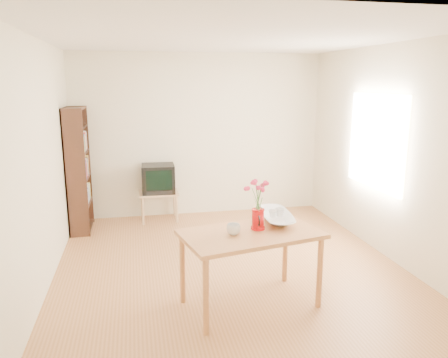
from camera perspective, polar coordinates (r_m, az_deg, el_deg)
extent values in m
plane|color=#976135|center=(5.29, 0.67, -11.33)|extent=(4.50, 4.50, 0.00)
plane|color=white|center=(4.86, 0.76, 17.94)|extent=(4.50, 4.50, 0.00)
plane|color=#F0E4C1|center=(7.10, -3.22, 5.72)|extent=(4.00, 0.00, 4.00)
plane|color=#F0E4C1|center=(2.82, 10.67, -5.09)|extent=(4.00, 0.00, 4.00)
plane|color=#F0E4C1|center=(4.90, -22.81, 1.64)|extent=(0.00, 4.50, 4.50)
plane|color=#F0E4C1|center=(5.69, 20.84, 3.20)|extent=(0.00, 4.50, 4.50)
plane|color=white|center=(5.91, 19.20, 4.64)|extent=(0.00, 1.30, 1.30)
cube|color=#AA6A3A|center=(4.19, 3.53, -7.18)|extent=(1.42, 1.00, 0.04)
cylinder|color=#AA6A3A|center=(3.86, -2.37, -15.09)|extent=(0.06, 0.06, 0.71)
cylinder|color=#AA6A3A|center=(4.38, 12.39, -11.84)|extent=(0.06, 0.06, 0.71)
cylinder|color=#AA6A3A|center=(4.38, -5.45, -11.59)|extent=(0.06, 0.06, 0.71)
cylinder|color=#AA6A3A|center=(4.85, 8.00, -9.21)|extent=(0.06, 0.06, 0.71)
cube|color=tan|center=(6.92, -8.53, -1.80)|extent=(0.60, 0.45, 0.03)
cylinder|color=tan|center=(6.79, -10.57, -4.16)|extent=(0.04, 0.04, 0.43)
cylinder|color=tan|center=(6.82, -6.19, -3.95)|extent=(0.04, 0.04, 0.43)
cylinder|color=tan|center=(7.15, -10.64, -3.32)|extent=(0.04, 0.04, 0.43)
cylinder|color=tan|center=(7.17, -6.48, -3.12)|extent=(0.04, 0.04, 0.43)
cube|color=black|center=(6.32, -18.83, 0.52)|extent=(0.28, 0.02, 1.80)
cube|color=black|center=(6.97, -18.19, 1.65)|extent=(0.28, 0.03, 1.80)
cube|color=black|center=(6.66, -19.62, 1.06)|extent=(0.02, 0.70, 1.80)
cube|color=black|center=(6.86, -17.99, -5.95)|extent=(0.27, 0.65, 0.02)
cube|color=black|center=(6.76, -18.20, -3.05)|extent=(0.27, 0.65, 0.02)
cube|color=black|center=(6.67, -18.42, 0.10)|extent=(0.27, 0.65, 0.02)
cube|color=black|center=(6.60, -18.65, 3.33)|extent=(0.27, 0.65, 0.02)
cube|color=black|center=(6.56, -18.87, 6.43)|extent=(0.27, 0.65, 0.02)
cube|color=black|center=(6.54, -19.03, 8.69)|extent=(0.27, 0.65, 0.02)
cylinder|color=#BB0B0D|center=(4.24, 4.46, -5.30)|extent=(0.12, 0.12, 0.19)
cylinder|color=#BB0B0D|center=(4.26, 4.44, -6.38)|extent=(0.14, 0.14, 0.02)
cylinder|color=#BB0B0D|center=(4.21, 4.48, -4.00)|extent=(0.12, 0.12, 0.01)
cone|color=#BB0B0D|center=(4.17, 4.79, -4.51)|extent=(0.05, 0.07, 0.06)
torus|color=black|center=(4.30, 4.03, -4.91)|extent=(0.03, 0.10, 0.10)
imported|color=white|center=(4.09, 1.24, -6.60)|extent=(0.17, 0.17, 0.10)
imported|color=white|center=(4.49, 6.88, -2.72)|extent=(0.50, 0.50, 0.44)
imported|color=white|center=(4.49, 6.38, -3.28)|extent=(0.10, 0.10, 0.07)
imported|color=white|center=(4.53, 7.33, -3.11)|extent=(0.09, 0.09, 0.07)
cube|color=black|center=(6.86, -8.59, 0.07)|extent=(0.51, 0.47, 0.43)
cube|color=black|center=(6.94, -8.64, 0.38)|extent=(0.36, 0.26, 0.30)
cube|color=black|center=(6.63, -8.48, -0.18)|extent=(0.39, 0.02, 0.30)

